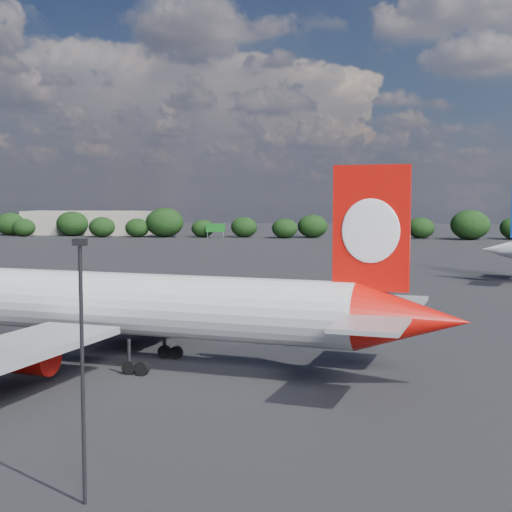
# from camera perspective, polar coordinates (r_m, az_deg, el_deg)

# --- Properties ---
(ground) EXTENTS (500.00, 500.00, 0.00)m
(ground) POSITION_cam_1_polar(r_m,az_deg,el_deg) (104.89, -5.31, -2.15)
(ground) COLOR black
(ground) RESTS_ON ground
(qantas_airliner) EXTENTS (44.41, 42.45, 14.56)m
(qantas_airliner) POSITION_cam_1_polar(r_m,az_deg,el_deg) (53.27, -8.97, -4.00)
(qantas_airliner) COLOR silver
(qantas_airliner) RESTS_ON ground
(apron_lamp_post) EXTENTS (0.55, 0.30, 10.81)m
(apron_lamp_post) POSITION_cam_1_polar(r_m,az_deg,el_deg) (29.55, -13.74, -7.88)
(apron_lamp_post) COLOR black
(apron_lamp_post) RESTS_ON ground
(terminal_building) EXTENTS (42.00, 16.00, 8.00)m
(terminal_building) POSITION_cam_1_polar(r_m,az_deg,el_deg) (249.75, -13.25, 2.60)
(terminal_building) COLOR gray
(terminal_building) RESTS_ON ground
(highway_sign) EXTENTS (6.00, 0.30, 4.50)m
(highway_sign) POSITION_cam_1_polar(r_m,az_deg,el_deg) (221.61, -3.27, 2.25)
(highway_sign) COLOR #13621A
(highway_sign) RESTS_ON ground
(billboard_yellow) EXTENTS (5.00, 0.30, 5.50)m
(billboard_yellow) POSITION_cam_1_polar(r_m,az_deg,el_deg) (224.03, 4.58, 2.46)
(billboard_yellow) COLOR orange
(billboard_yellow) RESTS_ON ground
(horizon_treeline) EXTENTS (205.71, 15.94, 9.34)m
(horizon_treeline) POSITION_cam_1_polar(r_m,az_deg,el_deg) (221.24, 4.63, 2.43)
(horizon_treeline) COLOR black
(horizon_treeline) RESTS_ON ground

